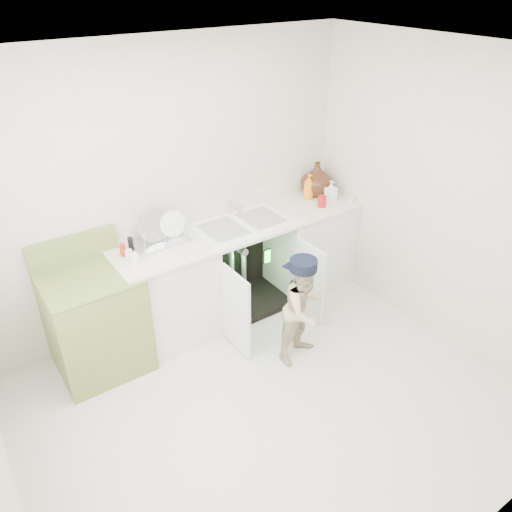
# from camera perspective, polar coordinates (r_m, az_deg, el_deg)

# --- Properties ---
(ground) EXTENTS (3.50, 3.50, 0.00)m
(ground) POSITION_cam_1_polar(r_m,az_deg,el_deg) (4.01, 1.63, -16.65)
(ground) COLOR #BCB3A5
(ground) RESTS_ON ground
(room_shell) EXTENTS (6.00, 5.50, 1.26)m
(room_shell) POSITION_cam_1_polar(r_m,az_deg,el_deg) (3.20, 1.96, -1.28)
(room_shell) COLOR beige
(room_shell) RESTS_ON ground
(counter_run) EXTENTS (2.44, 1.02, 1.24)m
(counter_run) POSITION_cam_1_polar(r_m,az_deg,el_deg) (4.74, -1.20, -0.75)
(counter_run) COLOR white
(counter_run) RESTS_ON ground
(avocado_stove) EXTENTS (0.71, 0.65, 1.10)m
(avocado_stove) POSITION_cam_1_polar(r_m,az_deg,el_deg) (4.24, -17.82, -7.03)
(avocado_stove) COLOR olive
(avocado_stove) RESTS_ON ground
(repair_worker) EXTENTS (0.52, 0.77, 0.95)m
(repair_worker) POSITION_cam_1_polar(r_m,az_deg,el_deg) (4.15, 5.55, -5.97)
(repair_worker) COLOR beige
(repair_worker) RESTS_ON ground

